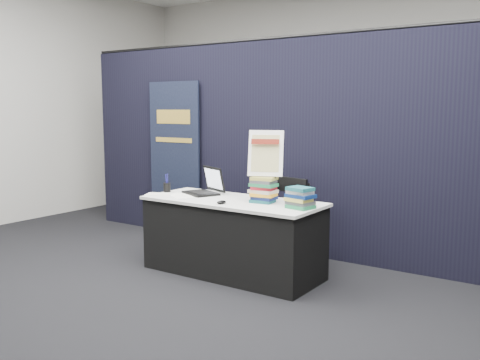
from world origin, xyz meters
name	(u,v)px	position (x,y,z in m)	size (l,w,h in m)	color
floor	(198,288)	(0.00, 0.00, 0.00)	(8.00, 8.00, 0.00)	black
wall_back	(367,101)	(0.00, 4.00, 1.75)	(8.00, 0.02, 3.50)	beige
drape_partition	(286,147)	(0.00, 1.60, 1.20)	(6.00, 0.08, 2.40)	black
display_table	(233,237)	(0.00, 0.55, 0.38)	(1.80, 0.75, 0.75)	black
laptop	(204,187)	(-0.47, 0.68, 0.82)	(0.45, 0.43, 0.28)	black
mouse	(221,202)	(0.05, 0.30, 0.77)	(0.07, 0.10, 0.03)	black
brochure_left	(159,194)	(-0.84, 0.39, 0.75)	(0.26, 0.18, 0.00)	silver
brochure_mid	(182,196)	(-0.54, 0.42, 0.75)	(0.27, 0.19, 0.00)	white
brochure_right	(183,195)	(-0.60, 0.50, 0.75)	(0.25, 0.18, 0.00)	white
pen_cup	(167,187)	(-0.86, 0.54, 0.80)	(0.08, 0.08, 0.10)	black
book_stack_tall	(264,190)	(0.33, 0.59, 0.87)	(0.24, 0.19, 0.25)	#18555C
book_stack_short	(300,198)	(0.76, 0.53, 0.85)	(0.26, 0.22, 0.19)	#1E7346
info_sign	(266,154)	(0.33, 0.62, 1.21)	(0.35, 0.25, 0.45)	black
pullup_banner	(175,168)	(-1.59, 1.50, 0.88)	(0.84, 0.12, 1.98)	black
stacking_chair	(285,218)	(0.28, 1.09, 0.51)	(0.49, 0.50, 0.91)	black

